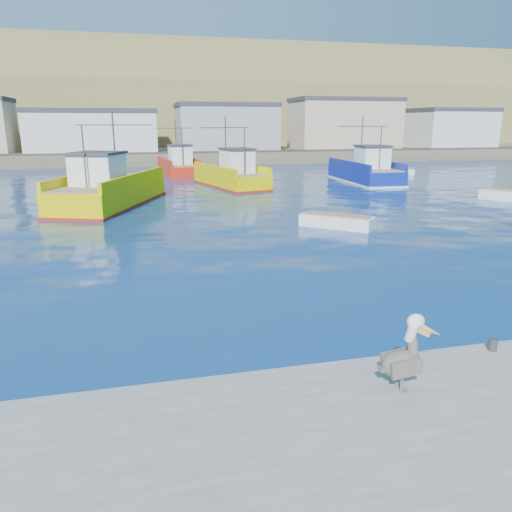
{
  "coord_description": "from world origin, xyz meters",
  "views": [
    {
      "loc": [
        -5.09,
        -12.56,
        5.73
      ],
      "look_at": [
        -1.16,
        3.1,
        1.41
      ],
      "focal_mm": 35.0,
      "sensor_mm": 36.0,
      "label": 1
    }
  ],
  "objects": [
    {
      "name": "trawler_yellow_b",
      "position": [
        4.0,
        32.92,
        0.98
      ],
      "size": [
        5.74,
        10.71,
        6.37
      ],
      "color": "#D7C200",
      "rests_on": "ground"
    },
    {
      "name": "skiff_extra",
      "position": [
        22.9,
        19.19,
        0.31
      ],
      "size": [
        3.69,
        4.66,
        0.98
      ],
      "color": "silver",
      "rests_on": "ground"
    },
    {
      "name": "skiff_mid",
      "position": [
        6.11,
        13.24,
        0.29
      ],
      "size": [
        3.98,
        3.85,
        0.89
      ],
      "color": "silver",
      "rests_on": "ground"
    },
    {
      "name": "trawler_yellow_a",
      "position": [
        -6.61,
        24.27,
        1.1
      ],
      "size": [
        8.39,
        13.15,
        6.67
      ],
      "color": "#D7C200",
      "rests_on": "ground"
    },
    {
      "name": "boat_orange",
      "position": [
        0.35,
        45.3,
        1.06
      ],
      "size": [
        4.64,
        9.15,
        6.15
      ],
      "color": "red",
      "rests_on": "ground"
    },
    {
      "name": "pelican",
      "position": [
        0.02,
        -4.46,
        1.19
      ],
      "size": [
        1.3,
        0.56,
        1.61
      ],
      "color": "#595451",
      "rests_on": "dock"
    },
    {
      "name": "dock_bollards",
      "position": [
        0.6,
        -3.4,
        0.65
      ],
      "size": [
        36.2,
        0.2,
        0.3
      ],
      "color": "#4C4C4C",
      "rests_on": "dock"
    },
    {
      "name": "ground",
      "position": [
        0.0,
        0.0,
        0.0
      ],
      "size": [
        260.0,
        260.0,
        0.0
      ],
      "primitive_type": "plane",
      "color": "navy",
      "rests_on": "ground"
    },
    {
      "name": "far_shore",
      "position": [
        0.0,
        109.2,
        8.98
      ],
      "size": [
        200.0,
        81.0,
        24.0
      ],
      "color": "brown",
      "rests_on": "ground"
    },
    {
      "name": "skiff_far",
      "position": [
        26.14,
        39.93,
        0.26
      ],
      "size": [
        2.72,
        3.96,
        0.82
      ],
      "color": "silver",
      "rests_on": "ground"
    },
    {
      "name": "trawler_blue",
      "position": [
        17.66,
        33.3,
        1.02
      ],
      "size": [
        5.26,
        11.08,
        6.47
      ],
      "color": "navy",
      "rests_on": "ground"
    }
  ]
}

